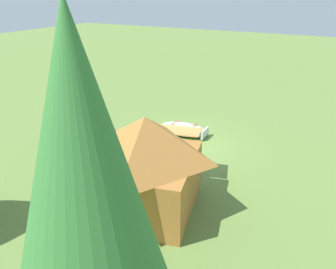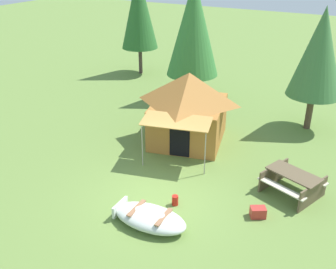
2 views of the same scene
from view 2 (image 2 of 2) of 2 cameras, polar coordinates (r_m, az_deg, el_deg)
name	(u,v)px [view 2 (image 2 of 2)]	position (r m, az deg, el deg)	size (l,w,h in m)	color
ground_plane	(156,197)	(12.59, -1.78, -9.11)	(80.00, 80.00, 0.00)	olive
beached_rowboat	(150,218)	(11.37, -2.70, -11.98)	(2.24, 1.17, 0.47)	silver
canvas_cabin_tent	(189,106)	(15.49, 3.02, 4.10)	(3.57, 4.62, 2.85)	#A96B2F
picnic_table	(293,181)	(13.11, 17.70, -6.44)	(2.07, 1.97, 0.76)	brown
cooler_box	(258,212)	(12.00, 12.96, -10.96)	(0.44, 0.30, 0.32)	#B6322A
fuel_can	(175,200)	(12.18, 1.04, -9.55)	(0.20, 0.20, 0.32)	red
pine_tree_back_left	(139,10)	(23.96, -4.26, 17.67)	(2.15, 2.15, 6.06)	#473635
pine_tree_back_right	(193,27)	(19.63, 3.71, 15.32)	(2.59, 2.59, 6.00)	#503727
pine_tree_far_center	(319,53)	(17.12, 21.16, 11.04)	(2.22, 2.22, 5.16)	brown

